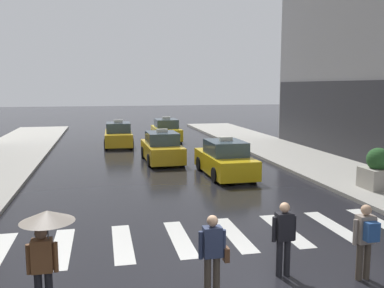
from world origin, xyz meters
name	(u,v)px	position (x,y,z in m)	size (l,w,h in m)	color
ground_plane	(244,288)	(0.00, 0.00, 0.00)	(160.00, 160.00, 0.00)	black
crosswalk_markings	(207,236)	(0.00, 3.00, 0.00)	(11.30, 2.80, 0.01)	silver
taxi_lead	(225,160)	(2.77, 10.51, 0.72)	(1.99, 4.57, 1.80)	yellow
taxi_second	(162,148)	(0.42, 14.68, 0.72)	(2.00, 4.57, 1.80)	gold
taxi_third	(119,135)	(-1.65, 21.27, 0.72)	(2.02, 4.58, 1.80)	gold
taxi_fourth	(166,131)	(2.01, 23.47, 0.72)	(1.94, 4.55, 1.80)	yellow
pedestrian_with_umbrella	(45,234)	(-3.79, -0.18, 1.52)	(0.96, 0.96, 1.94)	black
pedestrian_with_backpack	(366,236)	(2.61, -0.22, 0.97)	(0.55, 0.43, 1.65)	#473D33
pedestrian_with_handbag	(213,251)	(-0.71, -0.19, 0.93)	(0.60, 0.24, 1.65)	#473D33
pedestrian_plain_coat	(284,234)	(1.01, 0.33, 0.94)	(0.55, 0.24, 1.65)	black
planter_near_corner	(378,170)	(7.67, 6.26, 0.87)	(1.10, 1.10, 1.60)	#A8A399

